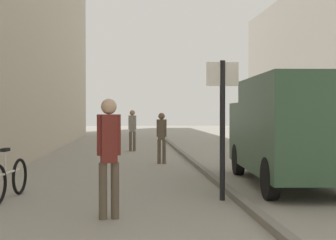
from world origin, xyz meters
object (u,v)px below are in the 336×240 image
Objects in this scene: delivery_van at (291,128)px; street_sign_post at (222,117)px; bicycle_leaning at (9,179)px; pedestrian_main_foreground at (162,134)px; pedestrian_mid_block at (132,127)px; pedestrian_far_crossing at (109,150)px.

delivery_van is 2.47m from street_sign_post.
bicycle_leaning is at bearing -165.17° from delivery_van.
pedestrian_main_foreground is 0.62× the size of street_sign_post.
street_sign_post is (1.64, -10.95, 0.56)m from pedestrian_mid_block.
bicycle_leaning is (-1.95, 1.76, -0.69)m from pedestrian_far_crossing.
pedestrian_far_crossing is (-0.39, -12.32, 0.08)m from pedestrian_mid_block.
pedestrian_mid_block is 0.33× the size of delivery_van.
delivery_van is (2.60, -4.58, 0.35)m from pedestrian_main_foreground.
bicycle_leaning is (-3.25, -5.79, -0.55)m from pedestrian_main_foreground.
bicycle_leaning is at bearing -7.27° from street_sign_post.
delivery_van is 2.90× the size of bicycle_leaning.
street_sign_post is at bearing 1.79° from bicycle_leaning.
pedestrian_far_crossing is 1.05× the size of bicycle_leaning.
street_sign_post is (2.03, 1.37, 0.48)m from pedestrian_far_crossing.
street_sign_post is at bearing -64.07° from pedestrian_mid_block.
pedestrian_far_crossing is (-1.30, -7.55, 0.14)m from pedestrian_main_foreground.
bicycle_leaning is (-2.34, -10.56, -0.61)m from pedestrian_mid_block.
delivery_van is 6.04m from bicycle_leaning.
pedestrian_main_foreground is at bearing -84.87° from street_sign_post.
pedestrian_main_foreground reaches higher than bicycle_leaning.
pedestrian_far_crossing is at bearing -89.96° from pedestrian_main_foreground.
bicycle_leaning is (-5.85, -1.21, -0.90)m from delivery_van.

